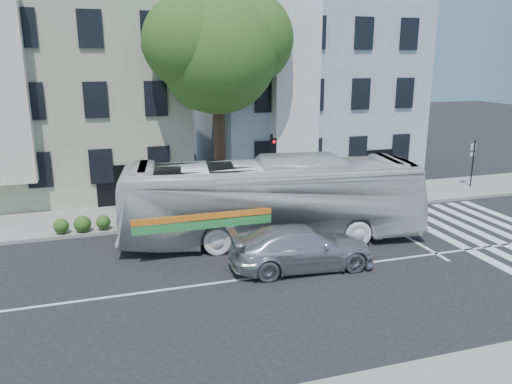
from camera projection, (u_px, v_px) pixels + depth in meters
name	position (u px, v px, depth m)	size (l,w,h in m)	color
ground	(277.00, 275.00, 17.33)	(120.00, 120.00, 0.00)	black
sidewalk_far	(223.00, 209.00, 24.69)	(80.00, 4.00, 0.15)	gray
building_left	(69.00, 92.00, 27.72)	(12.00, 10.00, 11.00)	#9DA68C
building_right	(302.00, 88.00, 31.76)	(12.00, 10.00, 11.00)	#96A2B3
street_tree	(218.00, 46.00, 23.38)	(7.30, 5.90, 11.10)	#2D2116
bus	(272.00, 200.00, 20.28)	(12.28, 2.87, 3.42)	silver
sedan	(302.00, 247.00, 17.79)	(5.24, 2.13, 1.52)	silver
hedge	(163.00, 217.00, 22.11)	(8.50, 0.84, 0.70)	#296922
traffic_signal	(272.00, 162.00, 23.96)	(0.37, 0.52, 3.81)	black
fire_hydrant	(416.00, 185.00, 27.39)	(0.47, 0.33, 0.82)	#BABAB6
far_sign_pole	(473.00, 158.00, 28.37)	(0.46, 0.25, 2.68)	black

